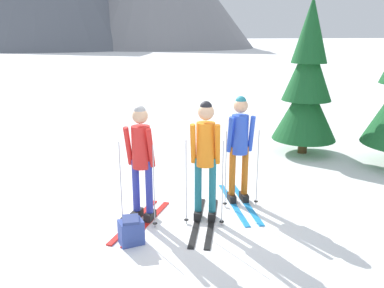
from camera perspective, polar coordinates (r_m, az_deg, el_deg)
The scene contains 6 objects.
ground_plane at distance 6.50m, azimuth -0.47°, elevation -10.23°, with size 400.00×400.00×0.00m, color white.
skier_in_red at distance 6.09m, azimuth -7.17°, elevation -2.02°, with size 1.05×1.54×1.80m.
skier_in_orange at distance 6.04m, azimuth 1.91°, elevation -1.62°, with size 0.82×1.70×1.86m.
skier_in_blue at distance 6.76m, azimuth 6.69°, elevation 0.13°, with size 0.61×1.75×1.83m.
pine_tree_near at distance 9.87m, azimuth 15.93°, elevation 8.10°, with size 1.50×1.50×3.63m.
backpack_on_snow_front at distance 5.73m, azimuth -8.58°, elevation -12.04°, with size 0.37×0.31×0.38m.
Camera 1 is at (-1.10, -5.76, 2.81)m, focal length 37.84 mm.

